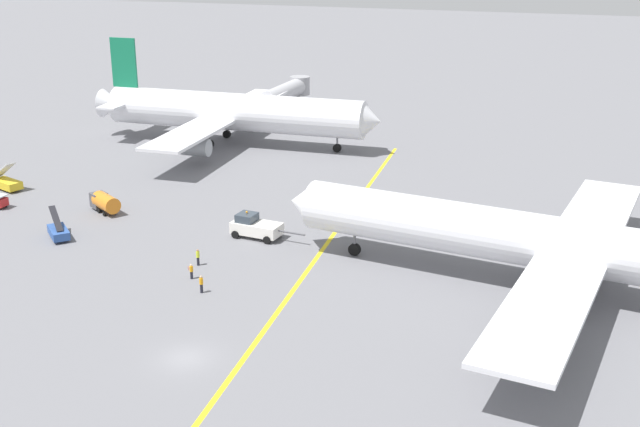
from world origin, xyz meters
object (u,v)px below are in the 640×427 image
object	(u,v)px
gse_belt_loader_portside	(58,231)
ground_crew_ramp_agent_by_cones	(191,271)
ground_crew_marshaller_foreground	(198,257)
pushback_tug	(255,227)
gse_stair_truck_yellow	(7,182)
gse_fuel_bowser_stubby	(104,202)
jet_bridge	(288,91)
airliner_at_gate_left	(233,112)
ground_crew_wing_walker_right	(201,284)
airliner_being_pushed	(554,244)

from	to	relation	value
gse_belt_loader_portside	ground_crew_ramp_agent_by_cones	bearing A→B (deg)	-15.13
ground_crew_marshaller_foreground	pushback_tug	bearing A→B (deg)	75.53
gse_stair_truck_yellow	gse_fuel_bowser_stubby	distance (m)	17.76
pushback_tug	jet_bridge	xyz separation A→B (m)	(-20.18, 63.59, 2.62)
pushback_tug	ground_crew_ramp_agent_by_cones	distance (m)	12.74
airliner_at_gate_left	pushback_tug	world-z (taller)	airliner_at_gate_left
jet_bridge	gse_fuel_bowser_stubby	bearing A→B (deg)	-90.53
pushback_tug	gse_fuel_bowser_stubby	size ratio (longest dim) A/B	1.73
airliner_at_gate_left	gse_fuel_bowser_stubby	distance (m)	35.64
ground_crew_wing_walker_right	jet_bridge	xyz separation A→B (m)	(-21.10, 78.85, 2.94)
ground_crew_marshaller_foreground	gse_belt_loader_portside	bearing A→B (deg)	173.98
pushback_tug	ground_crew_ramp_agent_by_cones	xyz separation A→B (m)	(-1.49, -12.64, -0.43)
gse_belt_loader_portside	jet_bridge	bearing A→B (deg)	89.59
airliner_at_gate_left	pushback_tug	size ratio (longest dim) A/B	5.36
airliner_being_pushed	ground_crew_marshaller_foreground	distance (m)	35.30
airliner_being_pushed	gse_stair_truck_yellow	xyz separation A→B (m)	(-70.43, 10.09, -3.85)
jet_bridge	pushback_tug	bearing A→B (deg)	-72.39
pushback_tug	gse_belt_loader_portside	size ratio (longest dim) A/B	2.01
jet_bridge	ground_crew_wing_walker_right	bearing A→B (deg)	-75.02
pushback_tug	gse_fuel_bowser_stubby	world-z (taller)	pushback_tug
airliner_at_gate_left	ground_crew_ramp_agent_by_cones	distance (m)	53.30
gse_stair_truck_yellow	ground_crew_ramp_agent_by_cones	xyz separation A→B (m)	(36.63, -18.25, -0.22)
pushback_tug	gse_belt_loader_portside	world-z (taller)	gse_belt_loader_portside
gse_belt_loader_portside	pushback_tug	bearing A→B (deg)	19.80
gse_fuel_bowser_stubby	jet_bridge	size ratio (longest dim) A/B	0.30
pushback_tug	gse_stair_truck_yellow	distance (m)	38.53
jet_bridge	gse_stair_truck_yellow	bearing A→B (deg)	-107.19
gse_fuel_bowser_stubby	ground_crew_wing_walker_right	distance (m)	27.64
airliner_being_pushed	jet_bridge	size ratio (longest dim) A/B	3.17
airliner_being_pushed	gse_fuel_bowser_stubby	bearing A→B (deg)	173.15
ground_crew_ramp_agent_by_cones	ground_crew_marshaller_foreground	distance (m)	3.40
pushback_tug	gse_belt_loader_portside	xyz separation A→B (m)	(-20.69, -7.45, -0.42)
gse_stair_truck_yellow	ground_crew_wing_walker_right	distance (m)	44.26
ground_crew_wing_walker_right	jet_bridge	distance (m)	81.68
jet_bridge	ground_crew_marshaller_foreground	bearing A→B (deg)	-76.32
pushback_tug	ground_crew_marshaller_foreground	distance (m)	9.69
gse_stair_truck_yellow	airliner_being_pushed	bearing A→B (deg)	-8.15
ground_crew_marshaller_foreground	ground_crew_wing_walker_right	bearing A→B (deg)	-60.49
airliner_at_gate_left	gse_belt_loader_portside	size ratio (longest dim) A/B	10.78
airliner_at_gate_left	airliner_being_pushed	world-z (taller)	airliner_being_pushed
gse_stair_truck_yellow	ground_crew_wing_walker_right	world-z (taller)	gse_stair_truck_yellow
airliner_being_pushed	gse_belt_loader_portside	bearing A→B (deg)	-176.80
airliner_at_gate_left	ground_crew_wing_walker_right	world-z (taller)	airliner_at_gate_left
ground_crew_wing_walker_right	jet_bridge	world-z (taller)	jet_bridge
pushback_tug	ground_crew_ramp_agent_by_cones	size ratio (longest dim) A/B	5.69
ground_crew_wing_walker_right	pushback_tug	bearing A→B (deg)	93.42
gse_belt_loader_portside	ground_crew_wing_walker_right	xyz separation A→B (m)	(21.60, -7.81, 0.10)
airliner_being_pushed	gse_fuel_bowser_stubby	world-z (taller)	airliner_being_pushed
gse_fuel_bowser_stubby	airliner_being_pushed	bearing A→B (deg)	-6.85
pushback_tug	ground_crew_ramp_agent_by_cones	bearing A→B (deg)	-96.73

